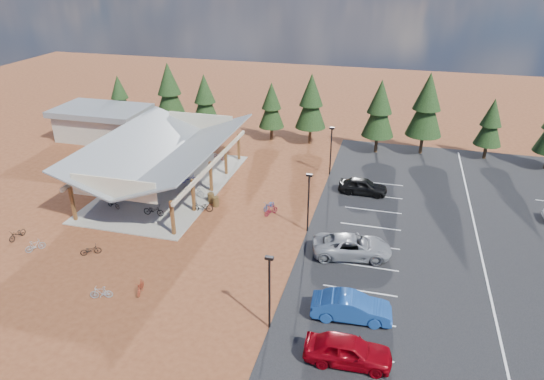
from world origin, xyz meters
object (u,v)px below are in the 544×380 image
Objects in this scene: trash_bin_1 at (216,202)px; bike_13 at (101,292)px; bike_11 at (140,287)px; bike_7 at (219,156)px; car_4 at (363,186)px; bike_1 at (138,191)px; bike_5 at (196,191)px; lamp_post_1 at (308,199)px; bike_4 at (154,210)px; bike_6 at (189,179)px; bike_14 at (269,205)px; bike_16 at (202,207)px; bike_8 at (17,234)px; outbuilding at (103,122)px; car_1 at (351,307)px; bike_9 at (35,246)px; bike_pavilion at (165,150)px; trash_bin_0 at (211,198)px; car_0 at (348,350)px; lamp_post_0 at (269,288)px; bike_15 at (271,210)px; lamp_post_2 at (331,148)px; bike_3 at (160,157)px; bike_2 at (160,170)px; bike_12 at (91,250)px; bike_0 at (113,204)px; car_2 at (352,246)px.

trash_bin_1 is 0.60× the size of bike_13.
trash_bin_1 is 0.58× the size of bike_11.
car_4 reaches higher than bike_7.
bike_7 is at bearing -35.15° from bike_1.
lamp_post_1 is at bearing -92.31° from bike_5.
bike_4 reaches higher than bike_6.
bike_14 is 5.94m from bike_16.
bike_8 is 13.50m from bike_11.
outbuilding reaches higher than car_1.
bike_6 reaches higher than bike_8.
bike_pavilion is at bearing -73.35° from bike_9.
bike_pavilion reaches higher than car_4.
bike_8 is at bearing 122.26° from car_4.
bike_pavilion is 6.69m from trash_bin_0.
car_0 reaches higher than bike_16.
bike_13 is 0.30× the size of car_1.
bike_14 is at bearing -121.28° from bike_7.
lamp_post_0 reaches higher than car_4.
bike_9 is at bearing -135.40° from trash_bin_1.
trash_bin_1 is 2.67m from bike_5.
lamp_post_1 reaches higher than bike_15.
bike_5 reaches higher than bike_11.
lamp_post_0 reaches higher than bike_15.
lamp_post_1 is at bearing -90.00° from lamp_post_2.
car_4 is at bearing -100.78° from bike_6.
outbuilding is 42.51m from car_1.
trash_bin_0 is at bearing -138.73° from bike_3.
bike_2 is at bearing 75.61° from bike_8.
bike_8 is at bearing 124.61° from bike_4.
bike_5 is (5.79, -4.05, 0.12)m from bike_2.
car_4 is at bearing 21.89° from trash_bin_0.
lamp_post_2 is 3.35× the size of bike_15.
car_0 reaches higher than bike_14.
bike_12 is 21.03m from car_0.
bike_9 is at bearing -18.77° from bike_8.
bike_6 reaches higher than bike_0.
bike_7 is at bearing 32.65° from car_1.
lamp_post_0 reaches higher than bike_5.
bike_6 reaches higher than bike_13.
bike_13 is (6.10, -11.52, -0.05)m from bike_0.
bike_12 is 0.80× the size of bike_16.
bike_4 is at bearing 53.30° from car_0.
bike_15 is 0.26× the size of car_2.
trash_bin_0 is at bearing -145.67° from bike_7.
trash_bin_1 is 12.85m from bike_3.
car_0 is at bearing 65.45° from bike_13.
bike_9 is (9.33, -24.34, -1.57)m from outbuilding.
bike_14 is at bearing -11.06° from bike_pavilion.
bike_9 is at bearing 64.23° from bike_15.
bike_6 reaches higher than bike_7.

